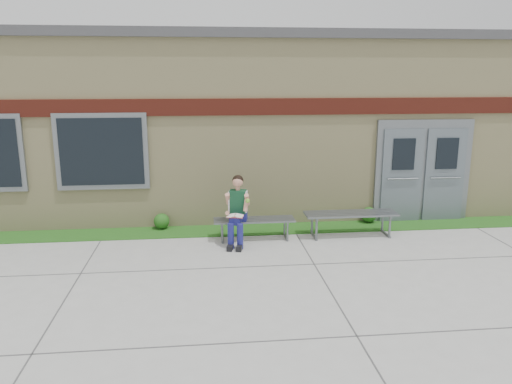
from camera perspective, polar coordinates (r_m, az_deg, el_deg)
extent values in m
plane|color=#9E9E99|center=(8.32, 0.61, -9.79)|extent=(80.00, 80.00, 0.00)
cube|color=#195115|center=(10.75, -1.01, -4.33)|extent=(16.00, 0.80, 0.02)
cube|color=beige|center=(13.69, -2.32, 7.98)|extent=(16.00, 6.00, 4.00)
cube|color=#3F3F42|center=(13.66, -2.40, 16.78)|extent=(16.20, 6.20, 0.20)
cube|color=maroon|center=(10.64, -1.24, 9.71)|extent=(16.00, 0.06, 0.35)
cube|color=slate|center=(10.89, -17.20, 4.44)|extent=(1.90, 0.08, 1.60)
cube|color=black|center=(10.85, -17.24, 4.40)|extent=(1.70, 0.04, 1.40)
cube|color=slate|center=(11.84, 18.49, 2.31)|extent=(2.20, 0.08, 2.30)
cube|color=slate|center=(11.61, 16.31, 1.75)|extent=(0.92, 0.06, 2.10)
cube|color=slate|center=(12.03, 20.73, 1.81)|extent=(0.92, 0.06, 2.10)
cube|color=slate|center=(10.07, -0.21, -3.19)|extent=(1.63, 0.46, 0.03)
cube|color=slate|center=(10.09, -3.90, -4.50)|extent=(0.04, 0.45, 0.37)
cube|color=slate|center=(10.22, 3.44, -4.27)|extent=(0.04, 0.45, 0.37)
cube|color=slate|center=(10.44, 10.79, -2.44)|extent=(1.91, 0.53, 0.04)
cube|color=slate|center=(10.32, 6.66, -3.98)|extent=(0.05, 0.53, 0.43)
cube|color=slate|center=(10.75, 14.63, -3.62)|extent=(0.05, 0.53, 0.43)
cube|color=navy|center=(9.97, -2.04, -2.79)|extent=(0.39, 0.31, 0.16)
cube|color=#0E331D|center=(9.87, -2.08, -1.09)|extent=(0.36, 0.27, 0.46)
sphere|color=tan|center=(9.77, -2.10, 1.18)|extent=(0.25, 0.25, 0.21)
sphere|color=black|center=(9.79, -2.09, 1.32)|extent=(0.26, 0.26, 0.22)
cylinder|color=navy|center=(9.73, -2.80, -3.08)|extent=(0.24, 0.44, 0.15)
cylinder|color=navy|center=(9.71, -1.75, -3.11)|extent=(0.24, 0.44, 0.15)
cylinder|color=navy|center=(9.59, -2.90, -5.05)|extent=(0.12, 0.12, 0.50)
cylinder|color=navy|center=(9.56, -1.83, -5.09)|extent=(0.12, 0.12, 0.50)
cube|color=black|center=(9.59, -2.96, -6.32)|extent=(0.16, 0.28, 0.10)
cube|color=black|center=(9.56, -1.89, -6.36)|extent=(0.16, 0.28, 0.10)
cylinder|color=tan|center=(9.83, -3.23, -0.80)|extent=(0.14, 0.24, 0.27)
cylinder|color=tan|center=(9.77, -1.03, -0.86)|extent=(0.14, 0.24, 0.27)
cube|color=white|center=(9.58, -2.40, -2.72)|extent=(0.35, 0.28, 0.02)
cube|color=#BA464A|center=(9.58, -2.39, -2.79)|extent=(0.35, 0.29, 0.01)
sphere|color=#78C033|center=(9.63, -0.96, -1.01)|extent=(0.08, 0.08, 0.08)
sphere|color=#195115|center=(10.94, -10.74, -3.29)|extent=(0.33, 0.33, 0.33)
sphere|color=#195115|center=(11.50, 12.77, -2.54)|extent=(0.35, 0.35, 0.35)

